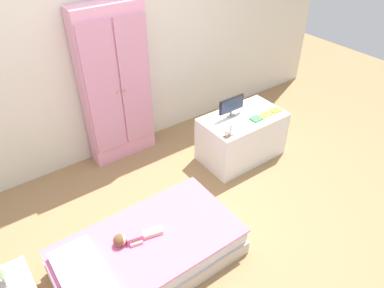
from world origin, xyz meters
The scene contains 12 objects.
ground_plane centered at (0.00, 0.00, -0.01)m, with size 10.00×10.00×0.02m, color #99754C.
back_wall centered at (0.00, 1.57, 1.35)m, with size 6.40×0.05×2.70m, color silver.
bed centered at (-0.48, -0.07, 0.14)m, with size 1.46×0.81×0.29m.
pillow centered at (-1.01, -0.07, 0.32)m, with size 0.31×0.57×0.06m, color silver.
doll centered at (-0.60, 0.00, 0.33)m, with size 0.39×0.16×0.10m.
wardrobe centered at (0.06, 1.42, 0.85)m, with size 0.71×0.25×1.69m.
tv_stand centered at (1.10, 0.57, 0.26)m, with size 0.91×0.53×0.53m, color white.
tv_monitor centered at (1.00, 0.67, 0.66)m, with size 0.32×0.10×0.22m.
rocking_horse_toy centered at (0.74, 0.39, 0.59)m, with size 0.10×0.04×0.13m.
book_green centered at (1.17, 0.45, 0.54)m, with size 0.12×0.10×0.02m, color #429E51.
book_orange centered at (1.30, 0.45, 0.53)m, with size 0.15×0.08×0.01m, color orange.
book_yellow centered at (1.46, 0.45, 0.54)m, with size 0.12×0.09×0.02m, color gold.
Camera 1 is at (-1.26, -1.75, 2.56)m, focal length 33.48 mm.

